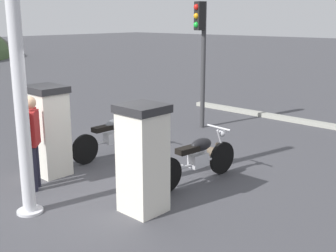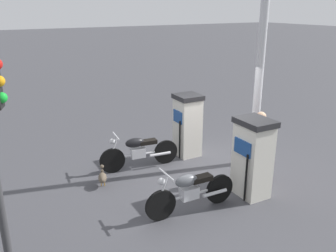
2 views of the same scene
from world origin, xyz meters
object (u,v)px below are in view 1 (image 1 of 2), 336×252
object	(u,v)px
motorcycle_near_pump	(197,158)
wandering_duck	(213,152)
motorcycle_far_pump	(112,136)
fuel_pump_far	(48,130)
roadside_traffic_light	(201,43)
canopy_support_pole	(18,65)
fuel_pump_near	(143,158)
attendant_person	(32,137)

from	to	relation	value
motorcycle_near_pump	wandering_duck	size ratio (longest dim) A/B	4.41
motorcycle_near_pump	motorcycle_far_pump	world-z (taller)	motorcycle_near_pump
motorcycle_far_pump	wandering_duck	size ratio (longest dim) A/B	4.31
fuel_pump_far	wandering_duck	bearing A→B (deg)	-36.47
motorcycle_far_pump	roadside_traffic_light	distance (m)	3.73
wandering_duck	canopy_support_pole	xyz separation A→B (m)	(-3.84, 0.71, 2.06)
fuel_pump_near	roadside_traffic_light	world-z (taller)	roadside_traffic_light
attendant_person	canopy_support_pole	bearing A→B (deg)	-127.39
motorcycle_near_pump	attendant_person	world-z (taller)	attendant_person
roadside_traffic_light	wandering_duck	bearing A→B (deg)	-137.22
attendant_person	fuel_pump_near	bearing A→B (deg)	-73.06
wandering_duck	roadside_traffic_light	world-z (taller)	roadside_traffic_light
fuel_pump_far	roadside_traffic_light	distance (m)	4.96
canopy_support_pole	wandering_duck	bearing A→B (deg)	-10.54
motorcycle_near_pump	canopy_support_pole	bearing A→B (deg)	156.90
fuel_pump_near	motorcycle_far_pump	bearing A→B (deg)	58.33
motorcycle_far_pump	attendant_person	xyz separation A→B (m)	(-2.12, -0.39, 0.49)
motorcycle_far_pump	attendant_person	world-z (taller)	attendant_person
fuel_pump_far	fuel_pump_near	bearing A→B (deg)	-90.00
wandering_duck	roadside_traffic_light	bearing A→B (deg)	42.78
motorcycle_near_pump	motorcycle_far_pump	bearing A→B (deg)	90.35
fuel_pump_near	attendant_person	size ratio (longest dim) A/B	1.02
roadside_traffic_light	fuel_pump_near	bearing A→B (deg)	-152.04
attendant_person	canopy_support_pole	size ratio (longest dim) A/B	0.35
fuel_pump_far	wandering_duck	world-z (taller)	fuel_pump_far
fuel_pump_near	roadside_traffic_light	xyz separation A→B (m)	(4.75, 2.52, 1.44)
roadside_traffic_light	fuel_pump_far	bearing A→B (deg)	-179.88
fuel_pump_far	motorcycle_near_pump	size ratio (longest dim) A/B	0.84
motorcycle_near_pump	wandering_duck	xyz separation A→B (m)	(1.12, 0.45, -0.25)
fuel_pump_near	motorcycle_near_pump	bearing A→B (deg)	4.45
wandering_duck	roadside_traffic_light	distance (m)	3.55
attendant_person	roadside_traffic_light	size ratio (longest dim) A/B	0.50
wandering_duck	fuel_pump_far	bearing A→B (deg)	143.53
fuel_pump_near	fuel_pump_far	size ratio (longest dim) A/B	0.99
attendant_person	wandering_duck	xyz separation A→B (m)	(3.26, -1.48, -0.73)
attendant_person	fuel_pump_far	bearing A→B (deg)	37.04
motorcycle_far_pump	canopy_support_pole	distance (m)	3.46
fuel_pump_near	wandering_duck	distance (m)	2.77
fuel_pump_far	attendant_person	xyz separation A→B (m)	(-0.62, -0.47, 0.08)
fuel_pump_far	motorcycle_far_pump	bearing A→B (deg)	-2.99
motorcycle_near_pump	roadside_traffic_light	bearing A→B (deg)	36.62
roadside_traffic_light	canopy_support_pole	distance (m)	6.08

